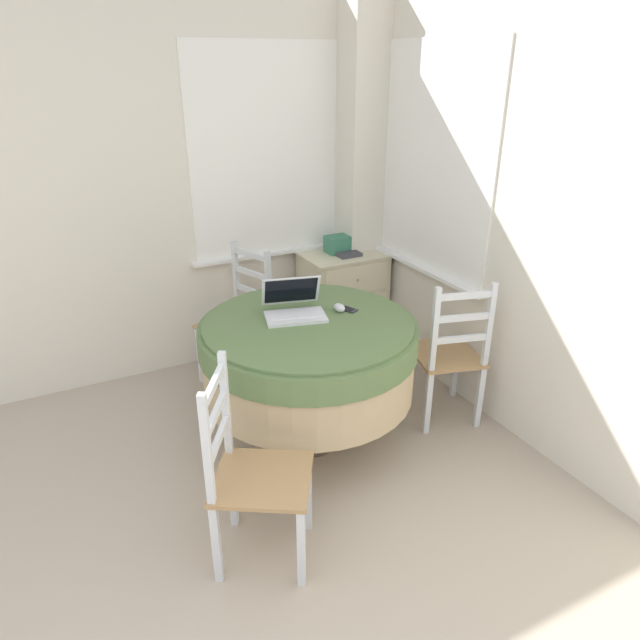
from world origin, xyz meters
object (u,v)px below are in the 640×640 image
Objects in this scene: laptop at (294,307)px; corner_cabinet at (343,300)px; dining_chair_near_right_window at (449,355)px; book_on_cabinet at (345,253)px; computer_mouse at (339,308)px; storage_box at (338,244)px; round_dining_table at (308,352)px; dining_chair_near_back_window at (239,320)px; cell_phone at (348,309)px; dining_chair_camera_near at (251,475)px.

corner_cabinet is at bearing 47.47° from laptop.
dining_chair_near_right_window is 4.38× the size of book_on_cabinet.
computer_mouse is at bearing -120.61° from corner_cabinet.
storage_box is (0.80, 0.94, 0.00)m from laptop.
dining_chair_near_back_window reaches higher than round_dining_table.
corner_cabinet is (0.52, 0.98, -0.40)m from cell_phone.
storage_box is at bearing 63.83° from cell_phone.
dining_chair_near_back_window is 5.01× the size of storage_box.
round_dining_table is 1.27× the size of dining_chair_camera_near.
dining_chair_near_back_window is at bearing -173.19° from book_on_cabinet.
laptop is 1.30m from corner_cabinet.
laptop reaches higher than dining_chair_near_right_window.
round_dining_table reaches higher than corner_cabinet.
dining_chair_near_right_window is at bearing -18.50° from laptop.
storage_box is at bearing 51.34° from dining_chair_camera_near.
cell_phone is (0.30, -0.08, -0.04)m from laptop.
dining_chair_near_right_window is (0.59, -0.21, -0.34)m from cell_phone.
dining_chair_near_right_window is at bearing -11.71° from round_dining_table.
round_dining_table is at bearing -126.17° from storage_box.
computer_mouse is 1.11m from book_on_cabinet.
storage_box is (1.37, 1.72, 0.38)m from dining_chair_camera_near.
dining_chair_camera_near is at bearing -108.10° from dining_chair_near_back_window.
corner_cabinet is 0.39m from book_on_cabinet.
cell_phone is 0.99m from dining_chair_near_back_window.
laptop reaches higher than computer_mouse.
storage_box is at bearing 93.85° from dining_chair_near_right_window.
dining_chair_camera_near is at bearing -129.77° from corner_cabinet.
computer_mouse is 0.40× the size of book_on_cabinet.
cell_phone is 0.12× the size of dining_chair_camera_near.
cell_phone is 1.16m from dining_chair_camera_near.
storage_box is at bearing 109.59° from book_on_cabinet.
dining_chair_near_right_window and dining_chair_camera_near have the same top height.
computer_mouse is at bearing 160.76° from dining_chair_near_right_window.
book_on_cabinet is (0.00, -0.02, 0.39)m from corner_cabinet.
book_on_cabinet is at bearing 46.60° from laptop.
book_on_cabinet is (0.80, 0.99, 0.18)m from round_dining_table.
dining_chair_near_back_window is at bearing 71.90° from dining_chair_camera_near.
cell_phone is (0.27, 0.04, 0.19)m from round_dining_table.
round_dining_table is 0.89m from dining_chair_near_right_window.
computer_mouse is 0.76m from dining_chair_near_right_window.
corner_cabinet is at bearing 101.10° from book_on_cabinet.
cell_phone is (0.05, -0.01, -0.02)m from computer_mouse.
dining_chair_near_back_window reaches higher than cell_phone.
dining_chair_near_right_window is (0.64, -0.22, -0.35)m from computer_mouse.
dining_chair_camera_near is at bearing -132.33° from round_dining_table.
dining_chair_near_back_window is (-0.31, 0.84, -0.35)m from computer_mouse.
computer_mouse is at bearing -121.39° from book_on_cabinet.
round_dining_table is at bearing -168.40° from computer_mouse.
laptop is at bearing 103.68° from round_dining_table.
dining_chair_near_back_window is 1.00× the size of dining_chair_near_right_window.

